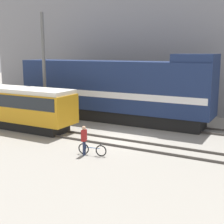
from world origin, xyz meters
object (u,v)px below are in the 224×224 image
Objects in this scene: streetcar at (14,105)px; bicycle at (92,150)px; freight_locomotive at (113,90)px; utility_pole_left at (44,68)px; person at (84,138)px.

streetcar reaches higher than bicycle.
freight_locomotive is at bearing 111.23° from bicycle.
utility_pole_left is at bearing 145.20° from bicycle.
person is (2.95, -8.86, -1.61)m from freight_locomotive.
streetcar is 1.16× the size of utility_pole_left.
freight_locomotive is 5.97m from utility_pole_left.
streetcar is 4.01m from utility_pole_left.
bicycle is 10.86m from utility_pole_left.
freight_locomotive is 9.88× the size of person.
bicycle is (8.88, -2.81, -1.47)m from streetcar.
freight_locomotive reaches higher than streetcar.
utility_pole_left is at bearing 77.63° from streetcar.
streetcar is 9.03m from person.
freight_locomotive is 9.48m from person.
utility_pole_left is at bearing 142.83° from person.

